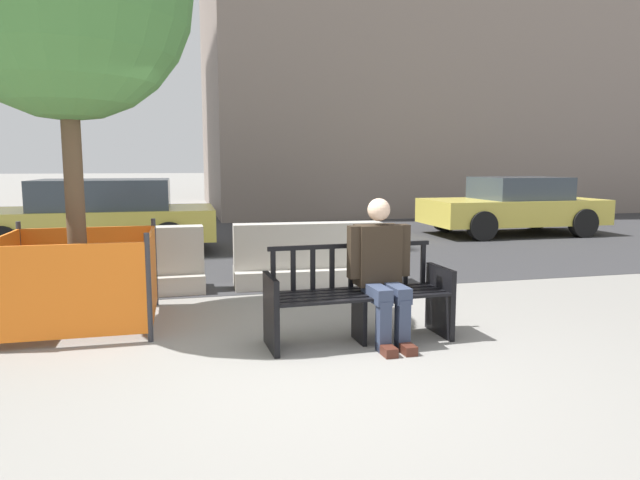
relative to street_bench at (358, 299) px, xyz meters
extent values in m
plane|color=gray|center=(-0.53, -0.61, -0.40)|extent=(200.00, 200.00, 0.00)
cube|color=#333335|center=(-0.53, 8.09, -0.39)|extent=(120.00, 12.00, 0.01)
cube|color=black|center=(-0.82, -0.06, -0.07)|extent=(0.07, 0.51, 0.66)
cube|color=black|center=(0.82, 0.00, -0.07)|extent=(0.07, 0.51, 0.66)
cube|color=black|center=(0.00, -0.03, -0.17)|extent=(0.05, 0.33, 0.45)
cube|color=black|center=(0.01, -0.26, 0.05)|extent=(1.60, 0.13, 0.02)
cube|color=black|center=(0.01, -0.14, 0.05)|extent=(1.60, 0.13, 0.02)
cube|color=black|center=(0.00, -0.03, 0.05)|extent=(1.60, 0.13, 0.02)
cube|color=black|center=(0.00, 0.09, 0.05)|extent=(1.60, 0.13, 0.02)
cube|color=black|center=(-0.01, 0.20, 0.05)|extent=(1.60, 0.13, 0.02)
cube|color=black|center=(-0.01, 0.21, 0.46)|extent=(1.60, 0.09, 0.04)
cube|color=black|center=(-0.76, 0.19, 0.25)|extent=(0.05, 0.03, 0.38)
cube|color=black|center=(-0.57, 0.19, 0.25)|extent=(0.05, 0.03, 0.38)
cube|color=black|center=(-0.38, 0.20, 0.25)|extent=(0.05, 0.03, 0.38)
cube|color=black|center=(-0.20, 0.21, 0.25)|extent=(0.05, 0.03, 0.38)
cube|color=black|center=(-0.01, 0.21, 0.25)|extent=(0.05, 0.03, 0.38)
cube|color=black|center=(0.18, 0.22, 0.25)|extent=(0.05, 0.03, 0.38)
cube|color=black|center=(0.37, 0.23, 0.25)|extent=(0.05, 0.03, 0.38)
cube|color=black|center=(0.55, 0.23, 0.25)|extent=(0.05, 0.03, 0.38)
cube|color=black|center=(0.74, 0.24, 0.25)|extent=(0.05, 0.03, 0.38)
cube|color=black|center=(-0.82, -0.08, 0.25)|extent=(0.07, 0.46, 0.03)
cube|color=black|center=(0.82, -0.02, 0.25)|extent=(0.07, 0.46, 0.03)
cube|color=#2D2319|center=(0.20, 0.05, 0.39)|extent=(0.41, 0.25, 0.56)
sphere|color=beige|center=(0.20, 0.03, 0.81)|extent=(0.21, 0.21, 0.21)
cube|color=#333D56|center=(0.12, -0.17, 0.08)|extent=(0.16, 0.44, 0.14)
cube|color=#333D56|center=(0.30, -0.17, 0.08)|extent=(0.16, 0.44, 0.14)
cube|color=#333D56|center=(0.12, -0.34, -0.17)|extent=(0.11, 0.11, 0.45)
cube|color=#333D56|center=(0.30, -0.34, -0.17)|extent=(0.11, 0.11, 0.45)
cube|color=#4C2319|center=(0.13, -0.42, -0.36)|extent=(0.12, 0.26, 0.08)
cube|color=#4C2319|center=(0.31, -0.42, -0.36)|extent=(0.12, 0.26, 0.08)
cube|color=#2D2319|center=(-0.05, 0.01, 0.43)|extent=(0.09, 0.12, 0.48)
cube|color=#2D2319|center=(0.44, 0.03, 0.43)|extent=(0.09, 0.12, 0.48)
cube|color=#ADA89E|center=(0.10, 2.54, -0.28)|extent=(2.03, 0.77, 0.24)
cube|color=#ADA89E|center=(0.10, 2.54, 0.14)|extent=(2.01, 0.39, 0.60)
cube|color=#ADA89E|center=(-2.29, 2.53, -0.28)|extent=(2.01, 0.72, 0.24)
cube|color=#ADA89E|center=(-2.29, 2.53, 0.14)|extent=(2.01, 0.34, 0.60)
cylinder|color=brown|center=(-2.57, 1.13, 0.86)|extent=(0.18, 0.18, 2.51)
cylinder|color=#2D2D33|center=(-1.87, 0.43, 0.11)|extent=(0.05, 0.05, 1.01)
cylinder|color=#2D2D33|center=(-3.27, 1.83, 0.11)|extent=(0.05, 0.05, 1.01)
cylinder|color=#2D2D33|center=(-1.87, 1.83, 0.11)|extent=(0.05, 0.05, 1.01)
cube|color=orange|center=(-2.57, 0.43, 0.11)|extent=(1.40, 0.03, 0.85)
cube|color=orange|center=(-2.57, 1.83, 0.11)|extent=(1.40, 0.03, 0.85)
cube|color=orange|center=(-3.27, 1.13, 0.11)|extent=(0.03, 1.40, 0.85)
cube|color=orange|center=(-1.87, 1.13, 0.11)|extent=(0.03, 1.40, 0.85)
cube|color=#DBC64C|center=(5.89, 6.81, 0.14)|extent=(4.02, 1.86, 0.56)
cube|color=#38424C|center=(6.05, 6.81, 0.68)|extent=(1.83, 1.63, 0.50)
cylinder|color=black|center=(4.65, 5.94, -0.08)|extent=(0.64, 0.22, 0.64)
cylinder|color=black|center=(4.65, 7.69, -0.08)|extent=(0.64, 0.22, 0.64)
cylinder|color=black|center=(7.13, 5.94, -0.08)|extent=(0.64, 0.22, 0.64)
cylinder|color=black|center=(7.14, 7.69, -0.08)|extent=(0.64, 0.22, 0.64)
cube|color=#DBC64C|center=(-3.07, 6.11, 0.14)|extent=(4.23, 1.90, 0.56)
cube|color=#38424C|center=(-2.90, 6.11, 0.69)|extent=(2.30, 1.67, 0.53)
cylinder|color=black|center=(-4.38, 5.22, -0.08)|extent=(0.64, 0.22, 0.64)
cylinder|color=black|center=(-4.37, 7.01, -0.08)|extent=(0.64, 0.22, 0.64)
cylinder|color=black|center=(-1.76, 5.21, -0.08)|extent=(0.64, 0.22, 0.64)
cylinder|color=black|center=(-1.76, 7.00, -0.08)|extent=(0.64, 0.22, 0.64)
camera|label=1|loc=(-1.57, -4.88, 1.23)|focal=32.00mm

